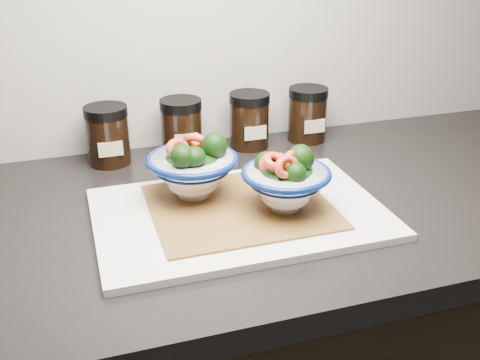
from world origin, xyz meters
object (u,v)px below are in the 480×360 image
object	(u,v)px
spice_jar_d	(307,114)
spice_jar_c	(249,120)
spice_jar_a	(108,135)
spice_jar_b	(182,127)
bowl_right	(286,181)
cutting_board	(239,214)
bowl_left	(193,169)

from	to	relation	value
spice_jar_d	spice_jar_c	bearing A→B (deg)	180.00
spice_jar_c	spice_jar_d	xyz separation A→B (m)	(0.13, 0.00, 0.00)
spice_jar_a	spice_jar_b	bearing A→B (deg)	0.00
spice_jar_c	spice_jar_d	size ratio (longest dim) A/B	1.00
bowl_right	spice_jar_c	bearing A→B (deg)	82.05
spice_jar_d	cutting_board	bearing A→B (deg)	-130.26
bowl_right	spice_jar_a	size ratio (longest dim) A/B	1.24
bowl_left	cutting_board	bearing A→B (deg)	-50.01
bowl_right	spice_jar_b	distance (m)	0.32
bowl_left	bowl_right	bearing A→B (deg)	-34.54
spice_jar_c	spice_jar_d	bearing A→B (deg)	0.00
bowl_right	spice_jar_d	xyz separation A→B (m)	(0.17, 0.30, -0.00)
spice_jar_a	spice_jar_c	xyz separation A→B (m)	(0.28, 0.00, 0.00)
bowl_right	spice_jar_b	world-z (taller)	bowl_right
spice_jar_c	spice_jar_b	bearing A→B (deg)	180.00
cutting_board	spice_jar_c	world-z (taller)	spice_jar_c
spice_jar_a	spice_jar_c	distance (m)	0.28
bowl_right	spice_jar_d	size ratio (longest dim) A/B	1.24
cutting_board	spice_jar_b	size ratio (longest dim) A/B	3.98
spice_jar_a	spice_jar_d	size ratio (longest dim) A/B	1.00
cutting_board	spice_jar_d	distance (m)	0.37
spice_jar_c	bowl_left	bearing A→B (deg)	-127.88
bowl_right	spice_jar_a	world-z (taller)	bowl_right
bowl_right	spice_jar_a	bearing A→B (deg)	128.54
bowl_left	spice_jar_a	bearing A→B (deg)	118.07
cutting_board	spice_jar_a	xyz separation A→B (m)	(-0.17, 0.28, 0.05)
cutting_board	bowl_left	distance (m)	0.10
cutting_board	bowl_left	world-z (taller)	bowl_left
cutting_board	spice_jar_c	distance (m)	0.31
spice_jar_a	spice_jar_d	bearing A→B (deg)	0.00
cutting_board	spice_jar_c	bearing A→B (deg)	68.53
spice_jar_b	spice_jar_d	size ratio (longest dim) A/B	1.00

